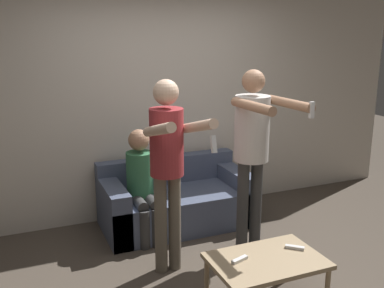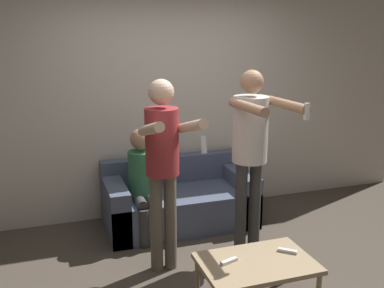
{
  "view_description": "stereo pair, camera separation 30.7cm",
  "coord_description": "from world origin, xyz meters",
  "px_view_note": "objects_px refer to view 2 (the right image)",
  "views": [
    {
      "loc": [
        -1.58,
        -2.98,
        2.11
      ],
      "look_at": [
        0.04,
        0.89,
        1.03
      ],
      "focal_mm": 42.0,
      "sensor_mm": 36.0,
      "label": 1
    },
    {
      "loc": [
        -1.29,
        -3.09,
        2.11
      ],
      "look_at": [
        0.04,
        0.89,
        1.03
      ],
      "focal_mm": 42.0,
      "sensor_mm": 36.0,
      "label": 2
    }
  ],
  "objects_px": {
    "person_standing_right": "(251,142)",
    "remote_near": "(229,261)",
    "person_seated": "(143,180)",
    "remote_far": "(288,251)",
    "person_standing_left": "(163,156)",
    "coffee_table": "(257,266)",
    "couch": "(179,202)"
  },
  "relations": [
    {
      "from": "person_standing_right",
      "to": "remote_near",
      "type": "height_order",
      "value": "person_standing_right"
    },
    {
      "from": "person_standing_right",
      "to": "remote_far",
      "type": "height_order",
      "value": "person_standing_right"
    },
    {
      "from": "couch",
      "to": "coffee_table",
      "type": "distance_m",
      "value": 1.69
    },
    {
      "from": "person_standing_left",
      "to": "remote_far",
      "type": "height_order",
      "value": "person_standing_left"
    },
    {
      "from": "couch",
      "to": "person_standing_right",
      "type": "bearing_deg",
      "value": -65.69
    },
    {
      "from": "person_standing_right",
      "to": "remote_far",
      "type": "xyz_separation_m",
      "value": [
        -0.01,
        -0.73,
        -0.71
      ]
    },
    {
      "from": "person_standing_left",
      "to": "coffee_table",
      "type": "xyz_separation_m",
      "value": [
        0.52,
        -0.78,
        -0.71
      ]
    },
    {
      "from": "person_standing_left",
      "to": "remote_near",
      "type": "distance_m",
      "value": 1.02
    },
    {
      "from": "person_standing_left",
      "to": "remote_far",
      "type": "bearing_deg",
      "value": -41.82
    },
    {
      "from": "person_standing_right",
      "to": "person_seated",
      "type": "relative_size",
      "value": 1.56
    },
    {
      "from": "person_seated",
      "to": "coffee_table",
      "type": "xyz_separation_m",
      "value": [
        0.54,
        -1.52,
        -0.25
      ]
    },
    {
      "from": "remote_near",
      "to": "person_standing_right",
      "type": "bearing_deg",
      "value": 54.96
    },
    {
      "from": "person_standing_right",
      "to": "remote_far",
      "type": "relative_size",
      "value": 12.82
    },
    {
      "from": "couch",
      "to": "person_seated",
      "type": "bearing_deg",
      "value": -159.05
    },
    {
      "from": "coffee_table",
      "to": "remote_far",
      "type": "bearing_deg",
      "value": 10.13
    },
    {
      "from": "person_standing_left",
      "to": "remote_near",
      "type": "bearing_deg",
      "value": -66.98
    },
    {
      "from": "coffee_table",
      "to": "person_standing_right",
      "type": "bearing_deg",
      "value": 68.79
    },
    {
      "from": "couch",
      "to": "coffee_table",
      "type": "bearing_deg",
      "value": -86.35
    },
    {
      "from": "person_standing_right",
      "to": "coffee_table",
      "type": "height_order",
      "value": "person_standing_right"
    },
    {
      "from": "person_seated",
      "to": "coffee_table",
      "type": "distance_m",
      "value": 1.63
    },
    {
      "from": "couch",
      "to": "person_standing_right",
      "type": "relative_size",
      "value": 0.91
    },
    {
      "from": "person_standing_right",
      "to": "couch",
      "type": "bearing_deg",
      "value": 114.31
    },
    {
      "from": "person_seated",
      "to": "remote_near",
      "type": "distance_m",
      "value": 1.52
    },
    {
      "from": "couch",
      "to": "person_seated",
      "type": "height_order",
      "value": "person_seated"
    },
    {
      "from": "coffee_table",
      "to": "couch",
      "type": "bearing_deg",
      "value": 93.65
    },
    {
      "from": "person_standing_left",
      "to": "coffee_table",
      "type": "distance_m",
      "value": 1.17
    },
    {
      "from": "person_standing_right",
      "to": "remote_near",
      "type": "relative_size",
      "value": 11.44
    },
    {
      "from": "person_seated",
      "to": "remote_near",
      "type": "xyz_separation_m",
      "value": [
        0.33,
        -1.47,
        -0.2
      ]
    },
    {
      "from": "remote_near",
      "to": "person_seated",
      "type": "bearing_deg",
      "value": 102.55
    },
    {
      "from": "coffee_table",
      "to": "remote_far",
      "type": "height_order",
      "value": "remote_far"
    },
    {
      "from": "person_seated",
      "to": "remote_far",
      "type": "height_order",
      "value": "person_seated"
    },
    {
      "from": "person_standing_right",
      "to": "person_standing_left",
      "type": "bearing_deg",
      "value": -179.89
    }
  ]
}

